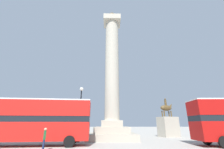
% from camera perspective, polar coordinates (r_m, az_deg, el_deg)
% --- Properties ---
extents(ground_plane, '(200.00, 200.00, 0.00)m').
position_cam_1_polar(ground_plane, '(21.84, 0.00, -23.59)').
color(ground_plane, '#ADA89E').
extents(monument_column, '(6.39, 6.39, 20.62)m').
position_cam_1_polar(monument_column, '(22.32, 0.00, -5.25)').
color(monument_column, '#ADA593').
rests_on(monument_column, ground_plane).
extents(bus_a, '(11.48, 3.67, 4.36)m').
position_cam_1_polar(bus_a, '(17.44, -28.04, -14.94)').
color(bus_a, red).
rests_on(bus_a, ground_plane).
extents(equestrian_statue, '(3.50, 3.00, 6.29)m').
position_cam_1_polar(equestrian_statue, '(27.87, 20.54, -17.36)').
color(equestrian_statue, '#ADA593').
rests_on(equestrian_statue, ground_plane).
extents(street_lamp, '(0.47, 0.47, 6.50)m').
position_cam_1_polar(street_lamp, '(19.34, -11.96, -12.35)').
color(street_lamp, black).
rests_on(street_lamp, ground_plane).
extents(pedestrian_near_lamp, '(0.32, 0.48, 1.71)m').
position_cam_1_polar(pedestrian_near_lamp, '(13.98, -24.35, -21.11)').
color(pedestrian_near_lamp, '#192347').
rests_on(pedestrian_near_lamp, ground_plane).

